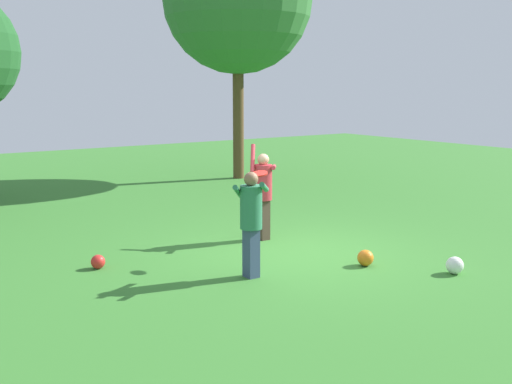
% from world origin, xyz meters
% --- Properties ---
extents(ground_plane, '(40.00, 40.00, 0.00)m').
position_xyz_m(ground_plane, '(0.00, 0.00, 0.00)').
color(ground_plane, '#387A2D').
extents(person_thrower, '(0.67, 0.67, 1.84)m').
position_xyz_m(person_thrower, '(0.12, 1.10, 1.00)').
color(person_thrower, '#4C382D').
rests_on(person_thrower, ground_plane).
extents(person_catcher, '(0.73, 0.74, 1.65)m').
position_xyz_m(person_catcher, '(-1.38, -0.69, 0.98)').
color(person_catcher, '#38476B').
rests_on(person_catcher, ground_plane).
extents(frisbee, '(0.36, 0.36, 0.09)m').
position_xyz_m(frisbee, '(-0.73, 0.02, 1.48)').
color(frisbee, red).
extents(ball_orange, '(0.27, 0.27, 0.27)m').
position_xyz_m(ball_orange, '(0.49, -1.29, 0.13)').
color(ball_orange, orange).
rests_on(ball_orange, ground_plane).
extents(ball_white, '(0.28, 0.28, 0.28)m').
position_xyz_m(ball_white, '(1.34, -2.40, 0.14)').
color(ball_white, white).
rests_on(ball_white, ground_plane).
extents(ball_red, '(0.23, 0.23, 0.23)m').
position_xyz_m(ball_red, '(-3.19, 1.08, 0.12)').
color(ball_red, red).
rests_on(ball_red, ground_plane).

